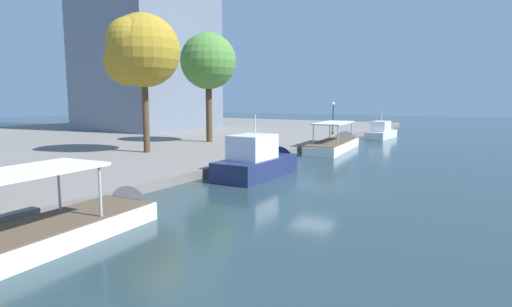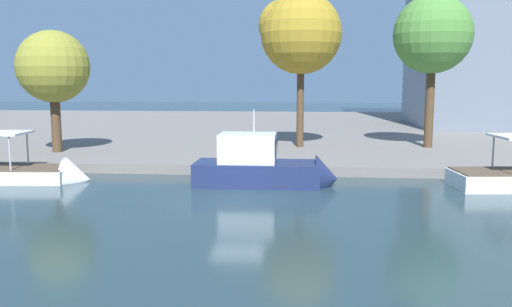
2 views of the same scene
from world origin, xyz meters
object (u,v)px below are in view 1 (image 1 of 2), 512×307
tour_boat_1 (23,246)px  tour_boat_3 (336,146)px  tree_2 (207,61)px  tree_3 (139,51)px  lamp_post (333,113)px  motor_yacht_2 (260,164)px  motor_yacht_4 (383,133)px

tour_boat_1 → tour_boat_3: bearing=-2.6°
tour_boat_1 → tour_boat_3: size_ratio=1.10×
tree_2 → tour_boat_1: bearing=-154.6°
tree_2 → tree_3: tree_3 is taller
tour_boat_1 → tree_2: size_ratio=1.20×
tree_2 → tree_3: (-10.08, -0.48, 0.02)m
tour_boat_3 → lamp_post: 11.81m
tree_2 → lamp_post: bearing=-27.7°
motor_yacht_2 → tour_boat_3: size_ratio=0.62×
lamp_post → tour_boat_1: bearing=-173.4°
tree_3 → motor_yacht_2: bearing=-96.5°
tour_boat_1 → tree_3: bearing=31.6°
motor_yacht_4 → tree_3: tree_3 is taller
tree_2 → tree_3: bearing=-177.3°
tour_boat_3 → tree_2: size_ratio=1.10×
motor_yacht_4 → tree_2: tree_2 is taller
tree_3 → tour_boat_1: bearing=-144.3°
motor_yacht_4 → tree_2: (-20.07, 13.66, 8.45)m
motor_yacht_2 → tour_boat_3: (16.63, 0.57, -0.41)m
lamp_post → tree_3: 27.57m
tour_boat_3 → tree_2: tree_2 is taller
tree_3 → lamp_post: bearing=-16.8°
motor_yacht_2 → tree_2: 19.29m
tour_boat_3 → motor_yacht_4: bearing=-10.1°
tour_boat_1 → motor_yacht_4: (48.03, -0.35, 0.37)m
motor_yacht_2 → tree_2: size_ratio=0.68×
tour_boat_1 → motor_yacht_2: motor_yacht_2 is taller
tour_boat_1 → lamp_post: size_ratio=3.28×
motor_yacht_2 → motor_yacht_4: (31.59, -0.60, -0.16)m
tour_boat_1 → tour_boat_3: tour_boat_3 is taller
motor_yacht_2 → tree_3: size_ratio=0.67×
lamp_post → tree_3: bearing=163.2°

